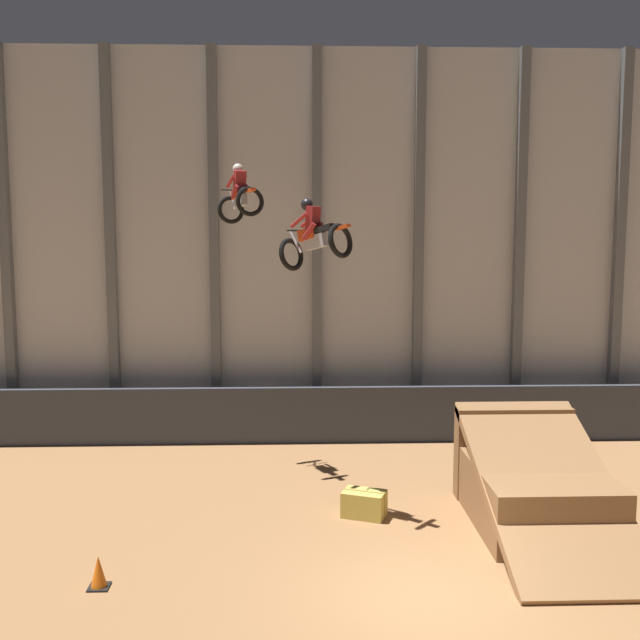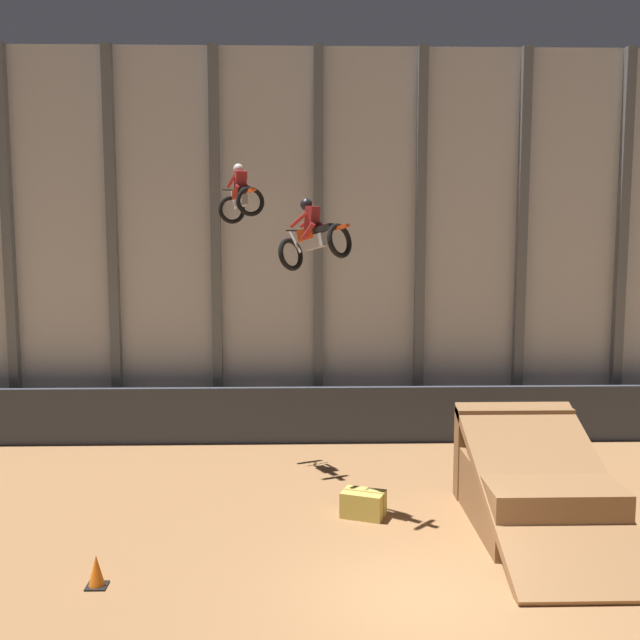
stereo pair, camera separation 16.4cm
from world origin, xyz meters
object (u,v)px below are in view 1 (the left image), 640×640
traffic_cone_near_ramp (99,572)px  hay_bale_trackside (364,504)px  dirt_ramp (533,486)px  rider_bike_right_air (314,237)px  rider_bike_left_air (240,197)px

traffic_cone_near_ramp → hay_bale_trackside: (4.92, 3.09, -0.00)m
dirt_ramp → traffic_cone_near_ramp: dirt_ramp is taller
dirt_ramp → hay_bale_trackside: size_ratio=5.12×
rider_bike_right_air → hay_bale_trackside: (1.08, -0.31, -5.76)m
hay_bale_trackside → dirt_ramp: bearing=-6.2°
dirt_ramp → traffic_cone_near_ramp: (-8.48, -2.70, -0.49)m
dirt_ramp → traffic_cone_near_ramp: bearing=-162.3°
traffic_cone_near_ramp → hay_bale_trackside: 5.81m
hay_bale_trackside → traffic_cone_near_ramp: bearing=-147.8°
traffic_cone_near_ramp → dirt_ramp: bearing=17.7°
hay_bale_trackside → rider_bike_right_air: bearing=163.9°
rider_bike_right_air → hay_bale_trackside: bearing=-64.1°
rider_bike_right_air → hay_bale_trackside: 5.87m
traffic_cone_near_ramp → rider_bike_right_air: bearing=41.6°
rider_bike_left_air → hay_bale_trackside: size_ratio=1.67×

